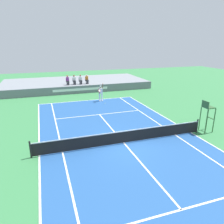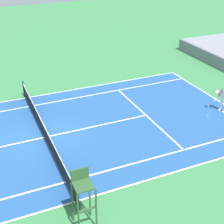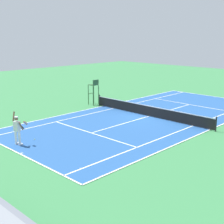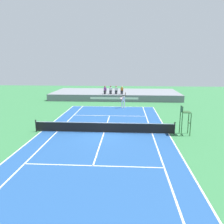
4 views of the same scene
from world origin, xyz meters
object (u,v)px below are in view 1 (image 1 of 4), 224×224
spectator_seated_0 (68,80)px  spectator_seated_1 (74,80)px  spectator_seated_2 (81,80)px  tennis_player (101,93)px  tennis_ball (105,103)px  umpire_chair (207,112)px  spectator_seated_3 (87,79)px

spectator_seated_0 → spectator_seated_1: same height
spectator_seated_0 → spectator_seated_2: bearing=0.0°
tennis_player → tennis_ball: size_ratio=30.63×
spectator_seated_2 → tennis_ball: (1.35, -7.20, -1.62)m
spectator_seated_1 → tennis_ball: (2.22, -7.20, -1.62)m
tennis_player → umpire_chair: (5.26, -11.14, 0.56)m
spectator_seated_0 → spectator_seated_1: size_ratio=1.00×
spectator_seated_0 → spectator_seated_2: size_ratio=1.00×
spectator_seated_1 → tennis_ball: 7.71m
spectator_seated_1 → tennis_player: size_ratio=0.61×
spectator_seated_3 → umpire_chair: bearing=-71.9°
tennis_player → spectator_seated_2: bearing=101.6°
tennis_player → umpire_chair: umpire_chair is taller
spectator_seated_0 → tennis_ball: size_ratio=18.60×
spectator_seated_1 → umpire_chair: size_ratio=0.52×
spectator_seated_3 → umpire_chair: 18.00m
tennis_player → tennis_ball: tennis_player is taller
spectator_seated_3 → tennis_ball: size_ratio=18.60×
spectator_seated_1 → umpire_chair: bearing=-66.7°
umpire_chair → spectator_seated_3: bearing=108.1°
tennis_ball → umpire_chair: umpire_chair is taller
spectator_seated_2 → tennis_player: size_ratio=0.61×
tennis_ball → umpire_chair: size_ratio=0.03×
spectator_seated_2 → tennis_ball: spectator_seated_2 is taller
umpire_chair → tennis_player: bearing=115.3°
spectator_seated_1 → tennis_ball: bearing=-72.9°
tennis_ball → umpire_chair: bearing=-62.6°
spectator_seated_3 → tennis_ball: 7.39m
spectator_seated_1 → spectator_seated_3: same height
spectator_seated_1 → umpire_chair: (7.35, -17.11, -0.10)m
tennis_player → tennis_ball: bearing=-84.1°
spectator_seated_1 → spectator_seated_3: (1.77, 0.00, 0.00)m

